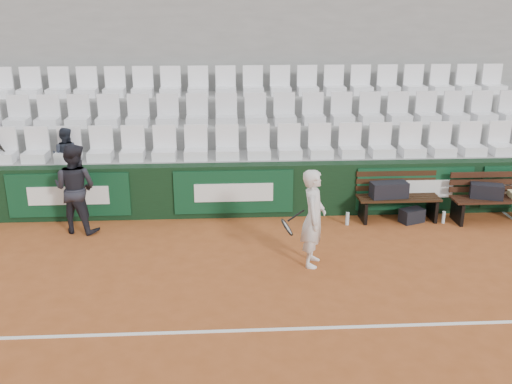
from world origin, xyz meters
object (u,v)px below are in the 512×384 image
sports_bag_left (389,190)px  tennis_player (313,218)px  bench_left (398,208)px  water_bottle_far (443,217)px  bench_right (492,210)px  sports_bag_ground (412,216)px  water_bottle_near (347,219)px  spectator_c (64,132)px  sports_bag_right (486,191)px  ball_kid (75,188)px

sports_bag_left → tennis_player: bearing=-133.6°
bench_left → water_bottle_far: size_ratio=6.73×
bench_right → sports_bag_ground: bench_right is taller
sports_bag_left → water_bottle_far: 1.12m
water_bottle_near → spectator_c: (-5.20, 1.11, 1.42)m
bench_left → sports_bag_left: (-0.19, -0.01, 0.37)m
water_bottle_far → spectator_c: bearing=170.8°
sports_bag_right → ball_kid: bearing=-179.6°
bench_right → water_bottle_near: 2.69m
sports_bag_ground → tennis_player: 2.73m
ball_kid → water_bottle_near: bearing=-162.3°
tennis_player → sports_bag_ground: bearing=37.8°
spectator_c → sports_bag_right: bearing=-178.9°
water_bottle_near → tennis_player: (-0.89, -1.56, 0.64)m
bench_left → ball_kid: ball_kid is taller
tennis_player → water_bottle_near: bearing=60.5°
sports_bag_ground → bench_left: bearing=149.1°
sports_bag_left → spectator_c: (-5.99, 0.92, 0.95)m
sports_bag_left → spectator_c: bearing=171.3°
water_bottle_near → sports_bag_ground: bearing=2.9°
ball_kid → spectator_c: spectator_c is taller
bench_right → sports_bag_right: sports_bag_right is taller
water_bottle_near → spectator_c: spectator_c is taller
sports_bag_right → tennis_player: tennis_player is taller
sports_bag_left → ball_kid: (-5.59, -0.19, 0.20)m
bench_right → sports_bag_ground: bearing=178.4°
sports_bag_right → water_bottle_far: bearing=-175.1°
ball_kid → bench_left: bearing=-160.4°
spectator_c → tennis_player: bearing=157.1°
bench_left → sports_bag_right: sports_bag_right is taller
bench_left → sports_bag_left: bearing=-176.7°
bench_left → spectator_c: spectator_c is taller
spectator_c → sports_bag_ground: bearing=179.6°
water_bottle_far → tennis_player: tennis_player is taller
water_bottle_far → tennis_player: 3.15m
bench_left → tennis_player: size_ratio=0.98×
bench_right → spectator_c: bearing=172.1°
sports_bag_ground → spectator_c: (-6.42, 1.05, 1.41)m
sports_bag_left → sports_bag_ground: sports_bag_left is taller
tennis_player → ball_kid: bearing=158.3°
ball_kid → spectator_c: 1.40m
bench_left → sports_bag_right: bearing=-5.5°
bench_right → tennis_player: size_ratio=0.98×
sports_bag_left → water_bottle_near: 0.94m
bench_right → ball_kid: (-7.49, -0.03, 0.57)m
ball_kid → spectator_c: size_ratio=1.48×
sports_bag_right → water_bottle_near: 2.59m
sports_bag_ground → water_bottle_far: (0.57, -0.08, -0.02)m
water_bottle_near → spectator_c: size_ratio=0.22×
tennis_player → ball_kid: ball_kid is taller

